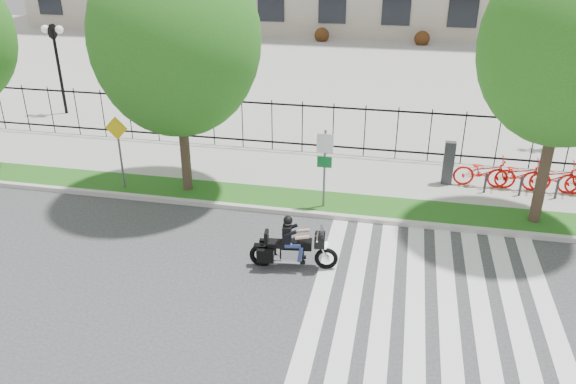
# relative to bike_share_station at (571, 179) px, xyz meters

# --- Properties ---
(ground) EXTENTS (120.00, 120.00, 0.00)m
(ground) POSITION_rel_bike_share_station_xyz_m (-9.31, -7.20, -0.68)
(ground) COLOR #313133
(ground) RESTS_ON ground
(curb) EXTENTS (60.00, 0.20, 0.15)m
(curb) POSITION_rel_bike_share_station_xyz_m (-9.31, -3.10, -0.61)
(curb) COLOR #B3B1A9
(curb) RESTS_ON ground
(grass_verge) EXTENTS (60.00, 1.50, 0.15)m
(grass_verge) POSITION_rel_bike_share_station_xyz_m (-9.31, -2.25, -0.61)
(grass_verge) COLOR #185014
(grass_verge) RESTS_ON ground
(sidewalk) EXTENTS (60.00, 3.50, 0.15)m
(sidewalk) POSITION_rel_bike_share_station_xyz_m (-9.31, 0.25, -0.61)
(sidewalk) COLOR #9E9C94
(sidewalk) RESTS_ON ground
(plaza) EXTENTS (80.00, 34.00, 0.10)m
(plaza) POSITION_rel_bike_share_station_xyz_m (-9.31, 17.80, -0.63)
(plaza) COLOR #9E9C94
(plaza) RESTS_ON ground
(crosswalk_stripes) EXTENTS (5.70, 8.00, 0.01)m
(crosswalk_stripes) POSITION_rel_bike_share_station_xyz_m (-4.48, -7.20, -0.68)
(crosswalk_stripes) COLOR silver
(crosswalk_stripes) RESTS_ON ground
(iron_fence) EXTENTS (30.00, 0.06, 2.00)m
(iron_fence) POSITION_rel_bike_share_station_xyz_m (-9.31, 2.00, 0.47)
(iron_fence) COLOR black
(iron_fence) RESTS_ON sidewalk
(lamp_post_left) EXTENTS (1.06, 0.70, 4.25)m
(lamp_post_left) POSITION_rel_bike_share_station_xyz_m (-21.31, 4.80, 2.52)
(lamp_post_left) COLOR black
(lamp_post_left) RESTS_ON ground
(lamp_post_right) EXTENTS (1.06, 0.70, 4.25)m
(lamp_post_right) POSITION_rel_bike_share_station_xyz_m (0.69, 4.80, 2.52)
(lamp_post_right) COLOR black
(lamp_post_right) RESTS_ON ground
(street_tree_1) EXTENTS (5.15, 5.15, 7.87)m
(street_tree_1) POSITION_rel_bike_share_station_xyz_m (-12.39, -2.25, 4.37)
(street_tree_1) COLOR #34261C
(street_tree_1) RESTS_ON grass_verge
(street_tree_2) EXTENTS (4.70, 4.70, 7.84)m
(street_tree_2) POSITION_rel_bike_share_station_xyz_m (-1.44, -2.25, 4.60)
(street_tree_2) COLOR #34261C
(street_tree_2) RESTS_ON grass_verge
(bike_share_station) EXTENTS (7.88, 0.89, 1.50)m
(bike_share_station) POSITION_rel_bike_share_station_xyz_m (0.00, 0.00, 0.00)
(bike_share_station) COLOR #2D2D33
(bike_share_station) RESTS_ON sidewalk
(sign_pole_regulatory) EXTENTS (0.50, 0.09, 2.50)m
(sign_pole_regulatory) POSITION_rel_bike_share_station_xyz_m (-7.74, -2.62, 1.06)
(sign_pole_regulatory) COLOR #59595B
(sign_pole_regulatory) RESTS_ON grass_verge
(sign_pole_warning) EXTENTS (0.78, 0.09, 2.49)m
(sign_pole_warning) POSITION_rel_bike_share_station_xyz_m (-14.53, -2.62, 1.06)
(sign_pole_warning) COLOR #59595B
(sign_pole_warning) RESTS_ON grass_verge
(motorcycle_rider) EXTENTS (2.32, 0.77, 1.79)m
(motorcycle_rider) POSITION_rel_bike_share_station_xyz_m (-8.01, -6.03, -0.09)
(motorcycle_rider) COLOR black
(motorcycle_rider) RESTS_ON ground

